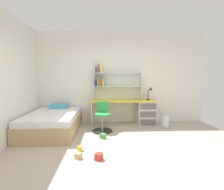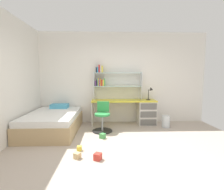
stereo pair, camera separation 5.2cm
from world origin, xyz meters
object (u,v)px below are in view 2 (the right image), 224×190
bed_platform (53,122)px  toy_block_yellow_3 (79,148)px  bookshelf_hutch (110,80)px  waste_bin (166,122)px  swivel_chair (102,120)px  toy_block_red_1 (98,157)px  desk_lamp (151,92)px  toy_block_natural_0 (77,156)px  toy_block_green_2 (103,136)px  desk (140,111)px

bed_platform → toy_block_yellow_3: 1.46m
bookshelf_hutch → waste_bin: size_ratio=4.41×
swivel_chair → toy_block_red_1: size_ratio=6.62×
swivel_chair → toy_block_red_1: bearing=-91.8°
waste_bin → desk_lamp: bearing=138.1°
bed_platform → toy_block_yellow_3: (0.86, -1.16, -0.21)m
desk_lamp → toy_block_red_1: size_ratio=3.28×
swivel_chair → toy_block_natural_0: (-0.41, -1.48, -0.25)m
desk_lamp → waste_bin: size_ratio=1.15×
bookshelf_hutch → toy_block_yellow_3: (-0.65, -1.95, -1.31)m
bed_platform → toy_block_red_1: (1.24, -1.54, -0.20)m
waste_bin → toy_block_green_2: size_ratio=2.91×
toy_block_yellow_3 → toy_block_green_2: bearing=55.5°
swivel_chair → bed_platform: size_ratio=0.42×
toy_block_natural_0 → swivel_chair: bearing=74.5°
toy_block_green_2 → toy_block_yellow_3: toy_block_green_2 is taller
toy_block_natural_0 → toy_block_yellow_3: size_ratio=1.16×
desk → toy_block_natural_0: (-1.55, -2.11, -0.36)m
bookshelf_hutch → toy_block_red_1: 2.67m
bed_platform → toy_block_yellow_3: bearing=-53.4°
toy_block_yellow_3 → bed_platform: bearing=126.6°
toy_block_red_1 → toy_block_green_2: bearing=86.5°
toy_block_natural_0 → toy_block_red_1: 0.37m
toy_block_natural_0 → toy_block_yellow_3: (-0.01, 0.31, -0.01)m
desk → bookshelf_hutch: bookshelf_hutch is taller
toy_block_natural_0 → toy_block_red_1: bearing=-9.9°
waste_bin → toy_block_natural_0: waste_bin is taller
toy_block_green_2 → toy_block_red_1: bearing=-93.5°
bed_platform → toy_block_green_2: 1.41m
desk → desk_lamp: (0.30, -0.03, 0.58)m
waste_bin → bookshelf_hutch: bearing=162.2°
desk → toy_block_natural_0: bearing=-126.2°
desk → waste_bin: (0.66, -0.36, -0.25)m
desk → swivel_chair: bearing=-150.9°
bookshelf_hutch → bed_platform: bookshelf_hutch is taller
desk → toy_block_yellow_3: bearing=-130.9°
desk → bookshelf_hutch: (-0.91, 0.15, 0.94)m
bookshelf_hutch → toy_block_red_1: bearing=-96.7°
desk_lamp → toy_block_yellow_3: bearing=-136.4°
toy_block_natural_0 → toy_block_yellow_3: bearing=92.7°
toy_block_green_2 → toy_block_natural_0: bearing=-114.0°
toy_block_green_2 → toy_block_yellow_3: 0.78m
waste_bin → toy_block_green_2: waste_bin is taller
bookshelf_hutch → toy_block_natural_0: bookshelf_hutch is taller
toy_block_green_2 → waste_bin: bearing=24.2°
desk → bed_platform: size_ratio=1.04×
swivel_chair → waste_bin: bearing=8.7°
desk → toy_block_red_1: (-1.18, -2.18, -0.36)m
toy_block_red_1 → toy_block_yellow_3: bearing=135.0°
swivel_chair → bed_platform: swivel_chair is taller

